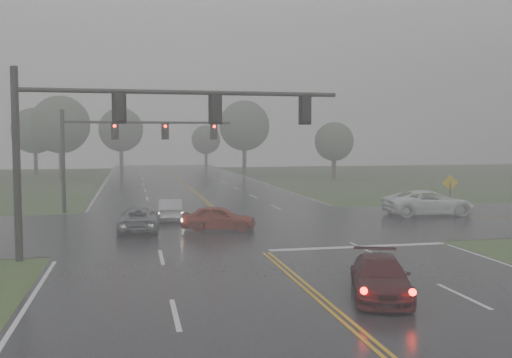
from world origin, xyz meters
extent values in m
cube|color=black|center=(0.00, 20.00, 0.00)|extent=(18.00, 160.00, 0.02)
cube|color=black|center=(0.00, 22.00, 0.00)|extent=(120.00, 14.00, 0.02)
cube|color=silver|center=(4.50, 14.40, 0.00)|extent=(8.50, 0.50, 0.01)
imported|color=#390A0C|center=(1.94, 6.52, 0.00)|extent=(2.98, 4.57, 1.23)
imported|color=maroon|center=(-1.11, 20.47, 0.00)|extent=(4.27, 2.46, 1.37)
imported|color=#AAADB2|center=(-3.39, 25.02, 0.00)|extent=(1.68, 4.05, 1.30)
imported|color=slate|center=(-5.34, 21.42, 0.00)|extent=(2.34, 4.69, 1.28)
imported|color=white|center=(13.17, 23.78, 0.00)|extent=(5.99, 3.04, 1.62)
cylinder|color=black|center=(-10.20, 14.61, 3.94)|extent=(0.31, 0.31, 7.87)
cylinder|color=black|center=(-10.20, 14.61, 7.00)|extent=(0.20, 0.20, 0.87)
cylinder|color=black|center=(-3.44, 14.61, 6.94)|extent=(13.53, 0.20, 0.20)
cube|color=black|center=(-6.14, 14.61, 6.29)|extent=(0.37, 0.31, 1.15)
cube|color=black|center=(-6.14, 14.79, 6.29)|extent=(0.60, 0.03, 1.37)
cube|color=black|center=(-2.08, 14.61, 6.29)|extent=(0.37, 0.31, 1.15)
cube|color=black|center=(-2.08, 14.79, 6.29)|extent=(0.60, 0.03, 1.37)
cube|color=black|center=(1.98, 14.61, 6.29)|extent=(0.37, 0.31, 1.15)
cube|color=black|center=(1.98, 14.79, 6.29)|extent=(0.60, 0.03, 1.37)
cylinder|color=black|center=(-10.20, 30.21, 3.47)|extent=(0.27, 0.27, 6.93)
cylinder|color=black|center=(-10.20, 30.21, 6.16)|extent=(0.17, 0.17, 0.77)
cylinder|color=black|center=(-4.52, 30.21, 6.12)|extent=(11.36, 0.17, 0.17)
cube|color=black|center=(-6.79, 30.21, 5.54)|extent=(0.33, 0.27, 1.01)
cube|color=black|center=(-6.79, 30.37, 5.54)|extent=(0.53, 0.03, 1.20)
cylinder|color=#FF0C05|center=(-6.79, 30.06, 5.86)|extent=(0.21, 0.06, 0.21)
cube|color=black|center=(-3.38, 30.21, 5.54)|extent=(0.33, 0.27, 1.01)
cube|color=black|center=(-3.38, 30.37, 5.54)|extent=(0.53, 0.03, 1.20)
cylinder|color=#FF0C05|center=(-3.38, 30.06, 5.86)|extent=(0.21, 0.06, 0.21)
cube|color=black|center=(0.02, 30.21, 5.54)|extent=(0.33, 0.27, 1.01)
cube|color=black|center=(0.02, 30.37, 5.54)|extent=(0.53, 0.03, 1.20)
cylinder|color=#FF0C05|center=(0.02, 30.06, 5.86)|extent=(0.21, 0.06, 0.21)
cylinder|color=black|center=(15.19, 24.58, 1.03)|extent=(0.07, 0.07, 2.05)
cube|color=gold|center=(15.19, 24.61, 2.05)|extent=(1.06, 0.27, 1.08)
cylinder|color=#382E24|center=(-14.08, 62.37, 1.95)|extent=(0.60, 0.60, 3.91)
sphere|color=#3F5337|center=(-14.08, 62.37, 6.73)|extent=(6.95, 6.95, 6.95)
cylinder|color=#382E24|center=(9.72, 68.81, 1.99)|extent=(0.58, 0.58, 3.98)
sphere|color=#3F5337|center=(9.72, 68.81, 6.85)|extent=(7.07, 7.07, 7.07)
cylinder|color=#382E24|center=(-7.33, 78.38, 1.86)|extent=(0.58, 0.58, 3.72)
sphere|color=#3F5337|center=(-7.33, 78.38, 6.40)|extent=(6.61, 6.61, 6.61)
cylinder|color=#382E24|center=(18.75, 57.07, 1.36)|extent=(0.55, 0.55, 2.72)
sphere|color=#3F5337|center=(18.75, 57.07, 4.68)|extent=(4.83, 4.83, 4.83)
cylinder|color=#382E24|center=(-18.78, 73.51, 1.78)|extent=(0.52, 0.52, 3.57)
sphere|color=#3F5337|center=(-18.78, 73.51, 6.14)|extent=(6.34, 6.34, 6.34)
cylinder|color=#382E24|center=(6.82, 88.91, 1.41)|extent=(0.52, 0.52, 2.82)
sphere|color=#3F5337|center=(6.82, 88.91, 4.86)|extent=(5.02, 5.02, 5.02)
camera|label=1|loc=(-5.60, -9.87, 4.96)|focal=40.00mm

